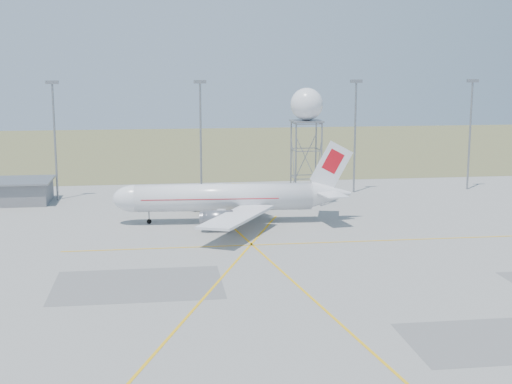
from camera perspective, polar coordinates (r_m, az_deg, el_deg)
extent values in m
plane|color=#9D9C98|center=(66.09, 8.18, -10.54)|extent=(400.00, 400.00, 0.00)
cube|color=#636B3B|center=(201.41, -2.86, 3.59)|extent=(400.00, 120.00, 0.03)
cylinder|color=gray|center=(127.19, -15.78, 3.85)|extent=(0.36, 0.36, 20.00)
cube|color=gray|center=(126.53, -16.01, 8.44)|extent=(2.20, 0.50, 0.60)
cylinder|color=gray|center=(126.22, -4.44, 4.15)|extent=(0.36, 0.36, 20.00)
cube|color=gray|center=(125.55, -4.51, 8.79)|extent=(2.20, 0.50, 0.60)
cylinder|color=gray|center=(130.92, 7.92, 4.31)|extent=(0.36, 0.36, 20.00)
cube|color=gray|center=(130.28, 8.03, 8.77)|extent=(2.20, 0.50, 0.60)
cylinder|color=gray|center=(138.52, 16.73, 4.29)|extent=(0.36, 0.36, 20.00)
cube|color=gray|center=(137.92, 16.95, 8.51)|extent=(2.20, 0.50, 0.60)
cylinder|color=white|center=(105.50, -2.60, -0.42)|extent=(26.29, 5.61, 4.01)
ellipsoid|color=white|center=(105.92, -9.67, -0.52)|extent=(6.66, 4.40, 4.01)
cube|color=black|center=(105.93, -10.33, -0.21)|extent=(1.65, 2.30, 0.98)
cone|color=white|center=(107.14, 6.01, -0.14)|extent=(6.26, 4.38, 4.01)
cube|color=white|center=(106.46, 6.05, 2.09)|extent=(6.44, 0.70, 7.55)
cube|color=red|center=(106.40, 6.17, 2.46)|extent=(3.47, 0.55, 3.87)
cube|color=white|center=(110.07, 5.46, 0.41)|extent=(3.54, 5.71, 0.18)
cube|color=white|center=(103.85, 6.06, -0.19)|extent=(3.54, 5.71, 0.18)
cube|color=white|center=(114.61, -1.99, -0.07)|extent=(10.59, 16.68, 0.36)
cube|color=white|center=(96.92, -1.54, -1.98)|extent=(12.10, 16.34, 0.36)
cylinder|color=slate|center=(111.55, -3.21, -0.84)|extent=(4.35, 2.56, 2.31)
cylinder|color=slate|center=(100.16, -3.06, -2.12)|extent=(4.35, 2.56, 2.31)
cube|color=red|center=(105.44, -3.69, -0.39)|extent=(20.28, 5.28, 0.12)
cylinder|color=black|center=(106.42, -8.54, -2.28)|extent=(0.74, 0.74, 0.90)
cube|color=black|center=(106.26, -1.51, -2.19)|extent=(1.37, 6.07, 0.90)
cylinder|color=gray|center=(106.16, -1.51, -1.95)|extent=(0.26, 0.26, 1.81)
cylinder|color=gray|center=(116.74, 3.21, 2.18)|extent=(0.26, 0.26, 13.94)
cylinder|color=gray|center=(117.63, 5.26, 2.21)|extent=(0.26, 0.26, 13.94)
cylinder|color=gray|center=(121.77, 4.80, 2.49)|extent=(0.26, 0.26, 13.94)
cylinder|color=gray|center=(120.91, 2.81, 2.46)|extent=(0.26, 0.26, 13.94)
cube|color=gray|center=(118.49, 4.06, 5.68)|extent=(4.89, 4.89, 0.27)
sphere|color=white|center=(118.30, 4.08, 7.02)|extent=(5.36, 5.36, 5.36)
cube|color=gold|center=(115.42, -3.08, -0.31)|extent=(10.33, 4.55, 2.44)
cube|color=gold|center=(115.15, -1.31, 0.19)|extent=(3.03, 3.42, 1.55)
cube|color=black|center=(115.12, -0.93, 0.24)|extent=(0.47, 2.88, 1.11)
cube|color=gray|center=(115.21, -3.63, 0.40)|extent=(5.84, 3.33, 0.44)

